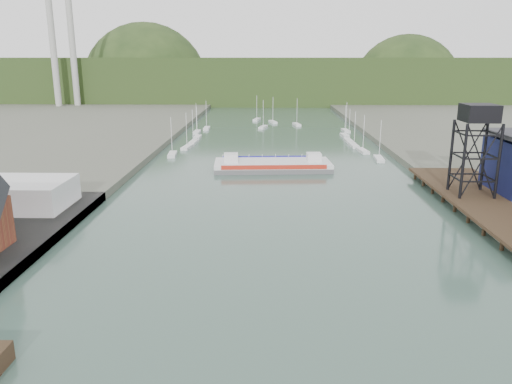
{
  "coord_description": "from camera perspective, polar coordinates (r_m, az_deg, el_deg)",
  "views": [
    {
      "loc": [
        -1.72,
        -29.54,
        25.85
      ],
      "look_at": [
        -3.51,
        51.54,
        4.0
      ],
      "focal_mm": 35.0,
      "sensor_mm": 36.0,
      "label": 1
    }
  ],
  "objects": [
    {
      "name": "distant_hills",
      "position": [
        331.26,
        0.89,
        12.4
      ],
      "size": [
        500.0,
        120.0,
        80.0
      ],
      "color": "#1E3015",
      "rests_on": "ground"
    },
    {
      "name": "white_shed",
      "position": [
        92.72,
        -25.91,
        -0.19
      ],
      "size": [
        18.0,
        12.0,
        4.5
      ],
      "primitive_type": "cube",
      "color": "silver",
      "rests_on": "west_quay"
    },
    {
      "name": "lift_tower",
      "position": [
        95.48,
        24.11,
        7.65
      ],
      "size": [
        6.5,
        6.5,
        16.0
      ],
      "color": "black",
      "rests_on": "east_pier"
    },
    {
      "name": "marina_sailboats",
      "position": [
        169.94,
        1.87,
        6.44
      ],
      "size": [
        57.71,
        92.65,
        0.9
      ],
      "color": "silver",
      "rests_on": "ground"
    },
    {
      "name": "smokestacks",
      "position": [
        282.05,
        -21.18,
        14.95
      ],
      "size": [
        11.2,
        8.2,
        60.0
      ],
      "color": "#A0A09B",
      "rests_on": "ground"
    },
    {
      "name": "chain_ferry",
      "position": [
        119.29,
        1.9,
        3.11
      ],
      "size": [
        28.09,
        12.67,
        3.96
      ],
      "rotation": [
        0.0,
        0.0,
        0.06
      ],
      "color": "#555558",
      "rests_on": "ground"
    }
  ]
}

